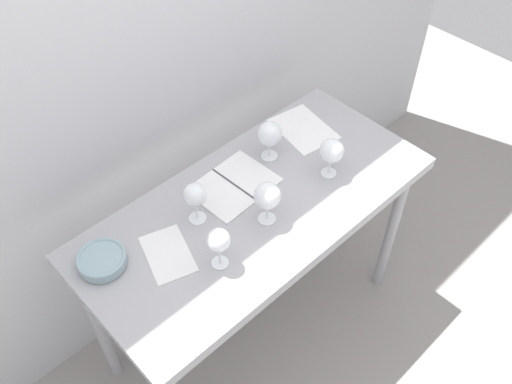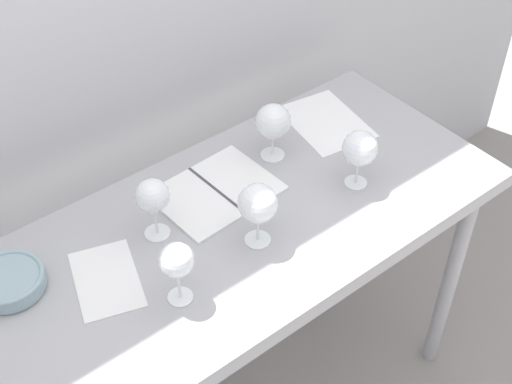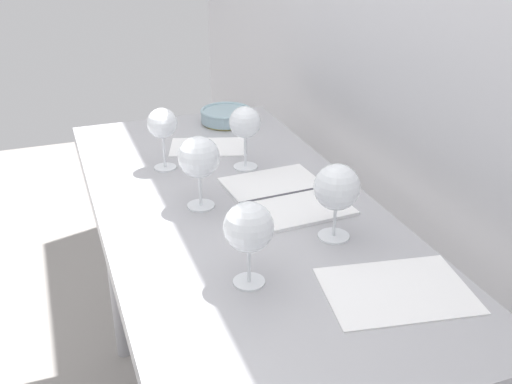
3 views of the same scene
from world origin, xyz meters
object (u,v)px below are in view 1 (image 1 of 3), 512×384
wine_glass_near_left (218,241)px  wine_glass_far_right (270,135)px  wine_glass_far_left (195,195)px  tasting_sheet_upper (168,254)px  wine_glass_near_right (332,151)px  open_notebook (234,185)px  tasting_bowl (102,260)px  wine_glass_near_center (267,196)px  tasting_sheet_lower (303,129)px

wine_glass_near_left → wine_glass_far_right: bearing=28.2°
wine_glass_far_left → tasting_sheet_upper: 0.22m
wine_glass_far_left → wine_glass_near_right: (0.53, -0.18, -0.01)m
open_notebook → tasting_sheet_upper: size_ratio=1.45×
wine_glass_far_right → tasting_bowl: 0.79m
wine_glass_near_center → wine_glass_near_right: 0.34m
wine_glass_far_right → wine_glass_far_left: 0.43m
wine_glass_near_center → wine_glass_far_right: wine_glass_near_center is taller
wine_glass_far_left → tasting_bowl: size_ratio=1.03×
open_notebook → tasting_sheet_lower: open_notebook is taller
wine_glass_far_right → open_notebook: wine_glass_far_right is taller
wine_glass_near_left → tasting_bowl: (-0.29, 0.27, -0.10)m
wine_glass_near_center → tasting_bowl: wine_glass_near_center is taller
wine_glass_near_center → wine_glass_near_right: bearing=0.3°
wine_glass_near_right → tasting_bowl: bearing=165.2°
open_notebook → tasting_sheet_upper: 0.39m
wine_glass_far_left → tasting_sheet_upper: bearing=-163.0°
tasting_sheet_upper → tasting_bowl: bearing=166.4°
wine_glass_near_right → open_notebook: bearing=147.2°
wine_glass_far_right → tasting_bowl: size_ratio=1.01×
wine_glass_near_left → tasting_bowl: bearing=137.7°
tasting_bowl → wine_glass_near_left: bearing=-42.3°
wine_glass_near_right → open_notebook: wine_glass_near_right is taller
wine_glass_near_right → tasting_sheet_upper: (-0.70, 0.12, -0.12)m
wine_glass_near_right → tasting_sheet_lower: 0.30m
wine_glass_near_center → tasting_sheet_upper: bearing=161.3°
open_notebook → tasting_sheet_upper: bearing=-170.8°
open_notebook → tasting_sheet_upper: (-0.38, -0.09, -0.00)m
wine_glass_far_right → open_notebook: 0.25m
wine_glass_near_right → tasting_sheet_lower: (0.12, 0.25, -0.12)m
tasting_bowl → wine_glass_far_left: bearing=-9.4°
wine_glass_near_center → tasting_sheet_lower: bearing=28.7°
wine_glass_near_left → tasting_bowl: wine_glass_near_left is taller
wine_glass_near_center → open_notebook: bearing=83.7°
wine_glass_near_right → wine_glass_near_center: bearing=-179.7°
wine_glass_far_right → wine_glass_far_left: size_ratio=0.98×
wine_glass_far_left → tasting_bowl: 0.38m
tasting_sheet_lower → open_notebook: bearing=-164.6°
wine_glass_far_right → tasting_sheet_lower: (0.22, 0.02, -0.12)m
wine_glass_near_right → wine_glass_near_left: same height
wine_glass_far_left → open_notebook: (0.21, 0.03, -0.12)m
tasting_sheet_lower → wine_glass_far_left: bearing=-163.8°
wine_glass_far_right → wine_glass_near_left: bearing=-151.8°
wine_glass_far_left → wine_glass_near_left: bearing=-108.7°
tasting_bowl → wine_glass_near_right: bearing=-14.8°
wine_glass_near_left → open_notebook: (0.28, 0.24, -0.12)m
wine_glass_far_right → wine_glass_near_right: size_ratio=1.00×
wine_glass_far_right → open_notebook: (-0.22, -0.03, -0.11)m
wine_glass_near_left → tasting_sheet_upper: (-0.11, 0.15, -0.12)m
tasting_sheet_lower → wine_glass_far_right: bearing=-165.5°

